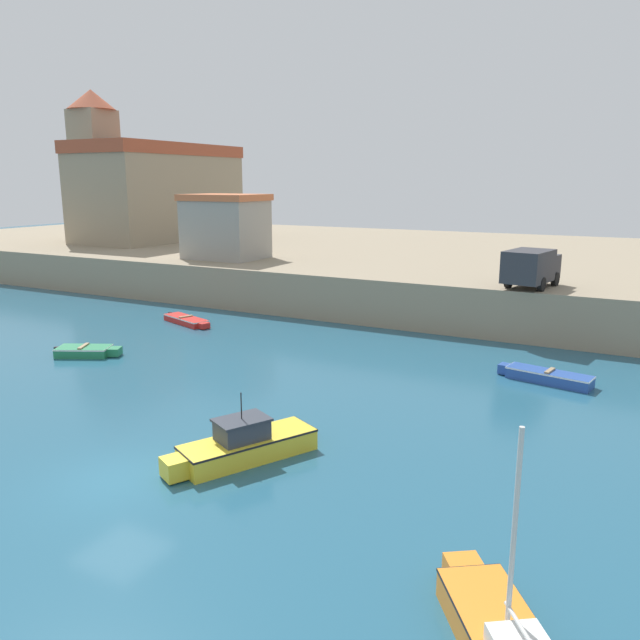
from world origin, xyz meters
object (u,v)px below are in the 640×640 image
dinghy_blue_2 (547,376)px  harbor_shed_near_wharf (226,226)px  dinghy_green_5 (86,351)px  truck_on_quay (531,267)px  dinghy_red_0 (187,320)px  motorboat_yellow_4 (244,445)px  church (151,188)px

dinghy_blue_2 → harbor_shed_near_wharf: size_ratio=0.71×
dinghy_green_5 → truck_on_quay: size_ratio=0.75×
dinghy_red_0 → motorboat_yellow_4: size_ratio=0.83×
dinghy_green_5 → harbor_shed_near_wharf: harbor_shed_near_wharf is taller
truck_on_quay → motorboat_yellow_4: bearing=-103.9°
harbor_shed_near_wharf → truck_on_quay: harbor_shed_near_wharf is taller
dinghy_blue_2 → dinghy_green_5: size_ratio=1.26×
dinghy_red_0 → truck_on_quay: (20.12, 6.52, 3.97)m
dinghy_blue_2 → dinghy_red_0: bearing=175.5°
truck_on_quay → dinghy_green_5: bearing=-143.0°
dinghy_blue_2 → church: 48.89m
harbor_shed_near_wharf → dinghy_red_0: bearing=-68.6°
dinghy_blue_2 → church: size_ratio=0.24×
motorboat_yellow_4 → harbor_shed_near_wharf: 31.33m
dinghy_red_0 → motorboat_yellow_4: 21.04m
harbor_shed_near_wharf → church: bearing=148.9°
motorboat_yellow_4 → harbor_shed_near_wharf: size_ratio=0.86×
dinghy_blue_2 → dinghy_green_5: (-22.20, -6.68, -0.03)m
dinghy_blue_2 → dinghy_green_5: bearing=-163.3°
truck_on_quay → dinghy_blue_2: bearing=-74.3°
dinghy_red_0 → motorboat_yellow_4: bearing=-45.4°
dinghy_blue_2 → motorboat_yellow_4: (-7.66, -13.19, 0.23)m
dinghy_red_0 → dinghy_blue_2: (22.45, -1.78, 0.06)m
dinghy_green_5 → church: (-20.89, 28.34, 8.04)m
truck_on_quay → harbor_shed_near_wharf: bearing=172.3°
dinghy_green_5 → truck_on_quay: truck_on_quay is taller
harbor_shed_near_wharf → motorboat_yellow_4: bearing=-53.0°
dinghy_blue_2 → motorboat_yellow_4: bearing=-120.1°
church → dinghy_red_0: bearing=-43.9°
motorboat_yellow_4 → harbor_shed_near_wharf: harbor_shed_near_wharf is taller
dinghy_red_0 → truck_on_quay: 21.52m
dinghy_red_0 → dinghy_green_5: bearing=-88.3°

